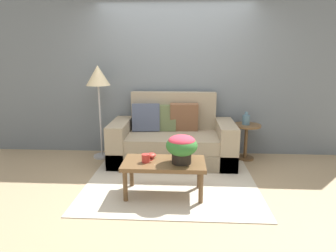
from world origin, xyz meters
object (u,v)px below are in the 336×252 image
(coffee_table, at_px, (164,166))
(coffee_mug, at_px, (146,158))
(couch, at_px, (172,141))
(snack_bowl, at_px, (151,155))
(floor_lamp, at_px, (98,81))
(side_table, at_px, (246,135))
(potted_plant, at_px, (182,146))
(table_vase, at_px, (246,120))

(coffee_table, distance_m, coffee_mug, 0.24)
(couch, relative_size, snack_bowl, 15.25)
(coffee_table, relative_size, coffee_mug, 7.02)
(floor_lamp, bearing_deg, side_table, 1.06)
(potted_plant, xyz_separation_m, table_vase, (1.02, 1.38, 0.03))
(couch, bearing_deg, potted_plant, -82.43)
(potted_plant, relative_size, table_vase, 1.78)
(snack_bowl, bearing_deg, table_vase, 41.29)
(couch, relative_size, floor_lamp, 1.27)
(coffee_mug, bearing_deg, couch, 78.11)
(snack_bowl, bearing_deg, couch, 78.75)
(side_table, relative_size, floor_lamp, 0.38)
(couch, xyz_separation_m, side_table, (1.20, 0.16, 0.06))
(side_table, relative_size, table_vase, 2.80)
(couch, distance_m, table_vase, 1.24)
(potted_plant, height_order, coffee_mug, potted_plant)
(side_table, distance_m, coffee_mug, 2.01)
(side_table, height_order, coffee_mug, side_table)
(side_table, height_order, table_vase, table_vase)
(couch, relative_size, coffee_table, 1.95)
(side_table, height_order, floor_lamp, floor_lamp)
(side_table, distance_m, table_vase, 0.27)
(coffee_table, bearing_deg, couch, 87.76)
(floor_lamp, relative_size, table_vase, 7.30)
(coffee_table, height_order, coffee_mug, coffee_mug)
(coffee_table, xyz_separation_m, floor_lamp, (-1.13, 1.30, 0.90))
(potted_plant, bearing_deg, couch, 97.57)
(side_table, xyz_separation_m, floor_lamp, (-2.38, -0.04, 0.87))
(table_vase, bearing_deg, couch, -172.78)
(side_table, bearing_deg, coffee_mug, -136.53)
(coffee_table, distance_m, potted_plant, 0.34)
(snack_bowl, xyz_separation_m, table_vase, (1.40, 1.23, 0.20))
(floor_lamp, height_order, coffee_mug, floor_lamp)
(snack_bowl, bearing_deg, floor_lamp, 129.06)
(floor_lamp, xyz_separation_m, snack_bowl, (0.97, -1.19, -0.81))
(couch, height_order, potted_plant, couch)
(coffee_mug, xyz_separation_m, snack_bowl, (0.04, 0.15, -0.01))
(floor_lamp, bearing_deg, potted_plant, -44.96)
(coffee_table, xyz_separation_m, coffee_mug, (-0.21, -0.04, 0.11))
(potted_plant, relative_size, coffee_mug, 2.63)
(side_table, distance_m, potted_plant, 1.75)
(coffee_table, bearing_deg, potted_plant, -10.32)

